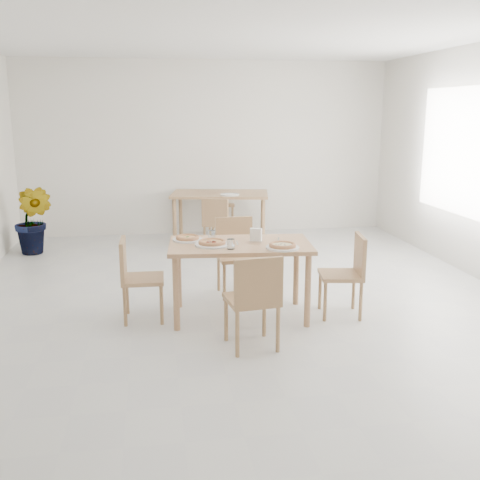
{
  "coord_description": "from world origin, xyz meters",
  "views": [
    {
      "loc": [
        -0.89,
        -5.74,
        2.01
      ],
      "look_at": [
        -0.07,
        -0.51,
        0.78
      ],
      "focal_mm": 42.0,
      "sensor_mm": 36.0,
      "label": 1
    }
  ],
  "objects": [
    {
      "name": "plate_empty",
      "position": [
        0.26,
        2.62,
        0.76
      ],
      "size": [
        0.28,
        0.28,
        0.02
      ],
      "primitive_type": "cylinder",
      "color": "white",
      "rests_on": "second_table"
    },
    {
      "name": "second_table",
      "position": [
        0.15,
        2.9,
        0.67
      ],
      "size": [
        1.61,
        1.1,
        0.75
      ],
      "rotation": [
        0.0,
        0.0,
        -0.18
      ],
      "color": "tan",
      "rests_on": "ground"
    },
    {
      "name": "plate_pepperoni",
      "position": [
        -0.35,
        -0.56,
        0.76
      ],
      "size": [
        0.33,
        0.33,
        0.02
      ],
      "primitive_type": "cylinder",
      "color": "white",
      "rests_on": "main_table"
    },
    {
      "name": "tumbler_a",
      "position": [
        -0.33,
        -0.31,
        0.8
      ],
      "size": [
        0.07,
        0.07,
        0.09
      ],
      "primitive_type": "cylinder",
      "color": "white",
      "rests_on": "main_table"
    },
    {
      "name": "potted_plant",
      "position": [
        -2.57,
        2.42,
        0.49
      ],
      "size": [
        0.65,
        0.58,
        0.98
      ],
      "primitive_type": "imported",
      "rotation": [
        0.0,
        0.0,
        -0.32
      ],
      "color": "#2E671F",
      "rests_on": "ground"
    },
    {
      "name": "chair_west",
      "position": [
        -1.09,
        -0.44,
        0.47
      ],
      "size": [
        0.41,
        0.41,
        0.81
      ],
      "rotation": [
        0.0,
        0.0,
        1.55
      ],
      "color": "tan",
      "rests_on": "ground"
    },
    {
      "name": "chair_back_n",
      "position": [
        0.24,
        3.7,
        0.53
      ],
      "size": [
        0.47,
        0.47,
        0.91
      ],
      "rotation": [
        0.0,
        0.0,
        -0.05
      ],
      "color": "tan",
      "rests_on": "ground"
    },
    {
      "name": "tumbler_b",
      "position": [
        -0.19,
        -0.73,
        0.8
      ],
      "size": [
        0.07,
        0.07,
        0.09
      ],
      "primitive_type": "cylinder",
      "color": "white",
      "rests_on": "main_table"
    },
    {
      "name": "napkin_holder",
      "position": [
        0.09,
        -0.49,
        0.82
      ],
      "size": [
        0.14,
        0.1,
        0.14
      ],
      "rotation": [
        0.0,
        0.0,
        -0.38
      ],
      "color": "silver",
      "rests_on": "main_table"
    },
    {
      "name": "pizza_pepperoni",
      "position": [
        -0.35,
        -0.56,
        0.78
      ],
      "size": [
        0.35,
        0.35,
        0.03
      ],
      "rotation": [
        0.0,
        0.0,
        0.42
      ],
      "color": "#E29F6A",
      "rests_on": "plate_pepperoni"
    },
    {
      "name": "chair_south",
      "position": [
        -0.08,
        -1.33,
        0.49
      ],
      "size": [
        0.47,
        0.47,
        0.84
      ],
      "rotation": [
        0.0,
        0.0,
        3.27
      ],
      "color": "tan",
      "rests_on": "ground"
    },
    {
      "name": "pizza_margherita",
      "position": [
        -0.57,
        -0.33,
        0.78
      ],
      "size": [
        0.3,
        0.3,
        0.03
      ],
      "rotation": [
        0.0,
        0.0,
        0.41
      ],
      "color": "#E29F6A",
      "rests_on": "plate_margherita"
    },
    {
      "name": "main_table",
      "position": [
        -0.07,
        -0.51,
        0.66
      ],
      "size": [
        1.43,
        0.89,
        0.75
      ],
      "rotation": [
        0.0,
        0.0,
        -0.08
      ],
      "color": "tan",
      "rests_on": "ground"
    },
    {
      "name": "chair_east",
      "position": [
        1.0,
        -0.64,
        0.47
      ],
      "size": [
        0.46,
        0.46,
        0.82
      ],
      "rotation": [
        0.0,
        0.0,
        -1.72
      ],
      "color": "tan",
      "rests_on": "ground"
    },
    {
      "name": "fork_b",
      "position": [
        0.33,
        -0.42,
        0.75
      ],
      "size": [
        0.06,
        0.17,
        0.01
      ],
      "primitive_type": "cube",
      "rotation": [
        0.0,
        0.0,
        -0.25
      ],
      "color": "silver",
      "rests_on": "main_table"
    },
    {
      "name": "chair_north",
      "position": [
        0.0,
        0.24,
        0.49
      ],
      "size": [
        0.44,
        0.44,
        0.85
      ],
      "rotation": [
        0.0,
        0.0,
        0.05
      ],
      "color": "tan",
      "rests_on": "ground"
    },
    {
      "name": "plate_margherita",
      "position": [
        -0.57,
        -0.33,
        0.76
      ],
      "size": [
        0.29,
        0.29,
        0.02
      ],
      "primitive_type": "cylinder",
      "color": "white",
      "rests_on": "main_table"
    },
    {
      "name": "fork_a",
      "position": [
        -0.1,
        -0.51,
        0.75
      ],
      "size": [
        0.03,
        0.17,
        0.01
      ],
      "primitive_type": "cube",
      "rotation": [
        0.0,
        0.0,
        -0.07
      ],
      "color": "silver",
      "rests_on": "main_table"
    },
    {
      "name": "chair_back_s",
      "position": [
        0.02,
        2.12,
        0.46
      ],
      "size": [
        0.53,
        0.53,
        0.8
      ],
      "rotation": [
        0.0,
        0.0,
        2.66
      ],
      "color": "tan",
      "rests_on": "ground"
    },
    {
      "name": "plate_mushroom",
      "position": [
        0.29,
        -0.78,
        0.76
      ],
      "size": [
        0.31,
        0.31,
        0.02
      ],
      "primitive_type": "cylinder",
      "color": "white",
      "rests_on": "main_table"
    },
    {
      "name": "pizza_mushroom",
      "position": [
        0.29,
        -0.78,
        0.78
      ],
      "size": [
        0.29,
        0.29,
        0.03
      ],
      "rotation": [
        0.0,
        0.0,
        -0.17
      ],
      "color": "#E29F6A",
      "rests_on": "plate_mushroom"
    }
  ]
}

